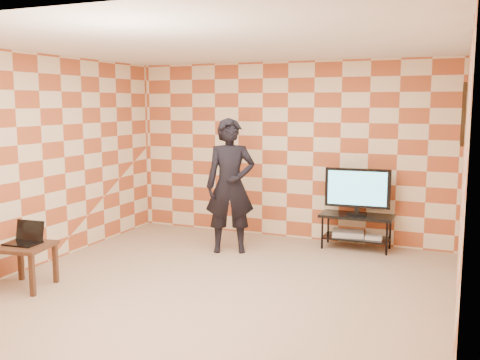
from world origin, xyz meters
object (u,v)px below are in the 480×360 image
Objects in this scene: tv at (357,189)px; person at (230,186)px; tv_stand at (356,224)px; side_table at (25,252)px.

tv is 1.81m from person.
tv reaches higher than tv_stand.
tv_stand is 0.50m from tv.
tv is at bearing 2.93° from person.
side_table is at bearing -147.93° from person.
person reaches higher than tv.
tv is at bearing -93.49° from tv_stand.
person is at bearing 55.85° from side_table.
tv is 4.43m from side_table.
side_table is at bearing -135.65° from tv_stand.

